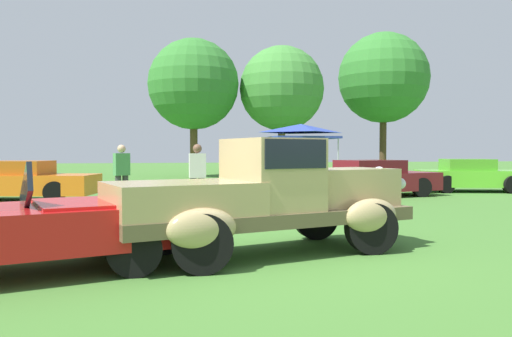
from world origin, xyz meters
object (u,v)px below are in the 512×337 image
at_px(show_car_orange, 20,181).
at_px(show_car_burgundy, 374,179).
at_px(neighbor_convertible, 14,228).
at_px(spectator_between_cars, 122,173).
at_px(canopy_tent_left_field, 301,131).
at_px(spectator_far_side, 197,176).
at_px(feature_pickup_truck, 266,195).
at_px(show_car_lime, 470,176).

distance_m(show_car_orange, show_car_burgundy, 11.21).
distance_m(neighbor_convertible, show_car_orange, 10.44).
relative_size(spectator_between_cars, canopy_tent_left_field, 0.60).
xyz_separation_m(show_car_burgundy, spectator_between_cars, (-8.01, -1.53, 0.31)).
bearing_deg(show_car_burgundy, neighbor_convertible, -134.01).
bearing_deg(show_car_orange, spectator_far_side, -39.57).
bearing_deg(canopy_tent_left_field, feature_pickup_truck, -108.55).
height_order(neighbor_convertible, show_car_burgundy, neighbor_convertible).
bearing_deg(show_car_orange, show_car_burgundy, -5.00).
relative_size(feature_pickup_truck, spectator_between_cars, 2.79).
distance_m(show_car_orange, show_car_lime, 15.64).
bearing_deg(show_car_burgundy, spectator_far_side, -152.41).
distance_m(show_car_orange, spectator_far_side, 6.56).
xyz_separation_m(show_car_burgundy, canopy_tent_left_field, (-0.73, 5.95, 1.82)).
bearing_deg(spectator_far_side, feature_pickup_truck, -84.46).
xyz_separation_m(neighbor_convertible, show_car_orange, (-2.26, 10.19, 0.02)).
bearing_deg(show_car_orange, show_car_lime, 1.18).
distance_m(show_car_orange, canopy_tent_left_field, 11.70).
xyz_separation_m(show_car_orange, show_car_lime, (15.64, 0.32, -0.00)).
distance_m(show_car_lime, spectator_far_side, 11.51).
relative_size(neighbor_convertible, spectator_between_cars, 2.88).
height_order(feature_pickup_truck, show_car_lime, feature_pickup_truck).
distance_m(show_car_burgundy, show_car_lime, 4.65).
xyz_separation_m(feature_pickup_truck, show_car_burgundy, (5.60, 8.55, -0.27)).
bearing_deg(show_car_orange, feature_pickup_truck, -59.70).
relative_size(show_car_lime, spectator_far_side, 2.44).
bearing_deg(spectator_far_side, show_car_burgundy, 27.59).
height_order(spectator_between_cars, spectator_far_side, same).
height_order(neighbor_convertible, show_car_lime, neighbor_convertible).
bearing_deg(show_car_burgundy, show_car_lime, 16.19).
xyz_separation_m(spectator_far_side, canopy_tent_left_field, (5.39, 9.15, 1.51)).
height_order(show_car_lime, spectator_between_cars, spectator_between_cars).
xyz_separation_m(feature_pickup_truck, spectator_between_cars, (-2.41, 7.02, 0.04)).
height_order(show_car_burgundy, show_car_lime, same).
relative_size(feature_pickup_truck, canopy_tent_left_field, 1.68).
xyz_separation_m(neighbor_convertible, spectator_far_side, (2.79, 6.02, 0.33)).
height_order(show_car_lime, spectator_far_side, spectator_far_side).
bearing_deg(canopy_tent_left_field, show_car_burgundy, -83.00).
height_order(show_car_lime, canopy_tent_left_field, canopy_tent_left_field).
bearing_deg(feature_pickup_truck, canopy_tent_left_field, 71.45).
bearing_deg(show_car_lime, show_car_orange, -178.82).
relative_size(spectator_far_side, canopy_tent_left_field, 0.60).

